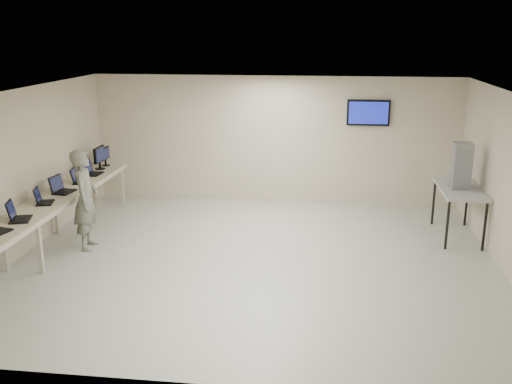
# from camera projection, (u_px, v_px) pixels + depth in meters

# --- Properties ---
(room) EXTENTS (8.01, 7.01, 2.81)m
(room) POSITION_uv_depth(u_px,v_px,m) (257.00, 179.00, 9.23)
(room) COLOR #A7A8A1
(room) RESTS_ON ground
(workbench) EXTENTS (0.76, 6.00, 0.90)m
(workbench) POSITION_uv_depth(u_px,v_px,m) (47.00, 206.00, 9.76)
(workbench) COLOR #C2B58B
(workbench) RESTS_ON ground
(laptop_1) EXTENTS (0.43, 0.46, 0.31)m
(laptop_1) POSITION_uv_depth(u_px,v_px,m) (16.00, 215.00, 8.81)
(laptop_1) COLOR black
(laptop_1) RESTS_ON workbench
(laptop_2) EXTENTS (0.37, 0.41, 0.27)m
(laptop_2) POSITION_uv_depth(u_px,v_px,m) (42.00, 199.00, 9.66)
(laptop_2) COLOR black
(laptop_2) RESTS_ON workbench
(laptop_3) EXTENTS (0.37, 0.43, 0.31)m
(laptop_3) POSITION_uv_depth(u_px,v_px,m) (61.00, 188.00, 10.30)
(laptop_3) COLOR black
(laptop_3) RESTS_ON workbench
(laptop_4) EXTENTS (0.35, 0.40, 0.28)m
(laptop_4) POSITION_uv_depth(u_px,v_px,m) (78.00, 179.00, 10.97)
(laptop_4) COLOR black
(laptop_4) RESTS_ON workbench
(laptop_5) EXTENTS (0.33, 0.40, 0.29)m
(laptop_5) POSITION_uv_depth(u_px,v_px,m) (91.00, 171.00, 11.59)
(laptop_5) COLOR black
(laptop_5) RESTS_ON workbench
(monitor_near) EXTENTS (0.22, 0.48, 0.48)m
(monitor_near) POSITION_uv_depth(u_px,v_px,m) (99.00, 156.00, 11.98)
(monitor_near) COLOR black
(monitor_near) RESTS_ON workbench
(monitor_far) EXTENTS (0.18, 0.41, 0.40)m
(monitor_far) POSITION_uv_depth(u_px,v_px,m) (105.00, 155.00, 12.30)
(monitor_far) COLOR black
(monitor_far) RESTS_ON workbench
(soldier) EXTENTS (0.53, 0.71, 1.78)m
(soldier) POSITION_uv_depth(u_px,v_px,m) (86.00, 200.00, 9.93)
(soldier) COLOR slate
(soldier) RESTS_ON ground
(side_table) EXTENTS (0.73, 1.57, 0.94)m
(side_table) POSITION_uv_depth(u_px,v_px,m) (460.00, 192.00, 10.47)
(side_table) COLOR #A1A1A2
(side_table) RESTS_ON ground
(storage_bins) EXTENTS (0.32, 0.36, 0.85)m
(storage_bins) POSITION_uv_depth(u_px,v_px,m) (461.00, 166.00, 10.34)
(storage_bins) COLOR gray
(storage_bins) RESTS_ON side_table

